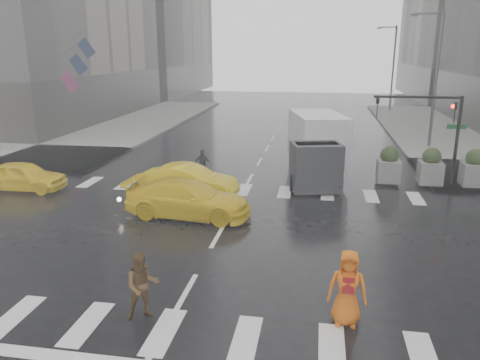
% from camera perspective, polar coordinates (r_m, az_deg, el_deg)
% --- Properties ---
extents(ground, '(120.00, 120.00, 0.00)m').
position_cam_1_polar(ground, '(17.16, -2.80, -6.96)').
color(ground, black).
rests_on(ground, ground).
extents(sidewalk_nw, '(35.00, 35.00, 0.15)m').
position_cam_1_polar(sidewalk_nw, '(40.70, -24.95, 5.00)').
color(sidewalk_nw, slate).
rests_on(sidewalk_nw, ground).
extents(road_markings, '(18.00, 48.00, 0.01)m').
position_cam_1_polar(road_markings, '(17.15, -2.80, -6.94)').
color(road_markings, silver).
rests_on(road_markings, ground).
extents(traffic_signal_pole, '(4.45, 0.42, 4.50)m').
position_cam_1_polar(traffic_signal_pole, '(24.33, 22.87, 6.47)').
color(traffic_signal_pole, black).
rests_on(traffic_signal_pole, ground).
extents(street_lamp_near, '(2.15, 0.22, 9.00)m').
position_cam_1_polar(street_lamp_near, '(34.29, 22.63, 11.76)').
color(street_lamp_near, '#59595B').
rests_on(street_lamp_near, ground).
extents(street_lamp_far, '(2.15, 0.22, 9.00)m').
position_cam_1_polar(street_lamp_far, '(53.98, 18.06, 13.20)').
color(street_lamp_far, '#59595B').
rests_on(street_lamp_far, ground).
extents(planter_west, '(1.10, 1.10, 1.80)m').
position_cam_1_polar(planter_west, '(24.56, 17.67, 1.72)').
color(planter_west, slate).
rests_on(planter_west, ground).
extents(planter_mid, '(1.10, 1.10, 1.80)m').
position_cam_1_polar(planter_mid, '(24.92, 22.22, 1.48)').
color(planter_mid, slate).
rests_on(planter_mid, ground).
extents(planter_east, '(1.10, 1.10, 1.80)m').
position_cam_1_polar(planter_east, '(25.44, 26.61, 1.24)').
color(planter_east, slate).
rests_on(planter_east, ground).
extents(flag_cluster, '(2.87, 3.06, 4.69)m').
position_cam_1_polar(flag_cluster, '(38.70, -19.51, 13.41)').
color(flag_cluster, '#59595B').
rests_on(flag_cluster, ground).
extents(pedestrian_brown, '(1.08, 0.99, 1.78)m').
position_cam_1_polar(pedestrian_brown, '(12.24, -11.84, -12.47)').
color(pedestrian_brown, '#49331A').
rests_on(pedestrian_brown, ground).
extents(pedestrian_orange, '(0.98, 0.66, 1.95)m').
position_cam_1_polar(pedestrian_orange, '(12.00, 12.97, -12.68)').
color(pedestrian_orange, '#DB600F').
rests_on(pedestrian_orange, ground).
extents(pedestrian_far_a, '(0.94, 0.59, 1.59)m').
position_cam_1_polar(pedestrian_far_a, '(24.39, -4.55, 1.87)').
color(pedestrian_far_a, black).
rests_on(pedestrian_far_a, ground).
extents(pedestrian_far_b, '(1.29, 1.15, 1.76)m').
position_cam_1_polar(pedestrian_far_b, '(23.92, 7.30, 1.72)').
color(pedestrian_far_b, black).
rests_on(pedestrian_far_b, ground).
extents(taxi_front, '(4.13, 1.73, 1.40)m').
position_cam_1_polar(taxi_front, '(24.84, -24.95, 0.45)').
color(taxi_front, yellow).
rests_on(taxi_front, ground).
extents(taxi_mid, '(4.67, 2.13, 1.48)m').
position_cam_1_polar(taxi_mid, '(21.58, -6.27, -0.16)').
color(taxi_mid, yellow).
rests_on(taxi_mid, ground).
extents(taxi_rear, '(4.67, 2.41, 1.49)m').
position_cam_1_polar(taxi_rear, '(19.10, -6.34, -2.26)').
color(taxi_rear, yellow).
rests_on(taxi_rear, ground).
extents(box_truck, '(2.35, 6.26, 3.33)m').
position_cam_1_polar(box_truck, '(24.54, 9.34, 4.14)').
color(box_truck, white).
rests_on(box_truck, ground).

